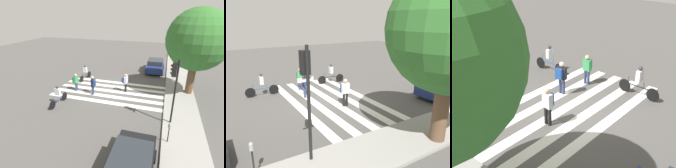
{
  "view_description": "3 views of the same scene",
  "coord_description": "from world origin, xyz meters",
  "views": [
    {
      "loc": [
        14.3,
        4.69,
        6.98
      ],
      "look_at": [
        0.9,
        0.49,
        1.13
      ],
      "focal_mm": 28.0,
      "sensor_mm": 36.0,
      "label": 1
    },
    {
      "loc": [
        6.58,
        12.1,
        5.23
      ],
      "look_at": [
        -0.92,
        -0.45,
        0.85
      ],
      "focal_mm": 35.0,
      "sensor_mm": 36.0,
      "label": 2
    },
    {
      "loc": [
        -8.22,
        9.93,
        7.23
      ],
      "look_at": [
        -0.08,
        0.05,
        1.36
      ],
      "focal_mm": 50.0,
      "sensor_mm": 36.0,
      "label": 3
    }
  ],
  "objects": [
    {
      "name": "car_parked_far_curb",
      "position": [
        -7.22,
        3.56,
        0.78
      ],
      "size": [
        4.18,
        2.08,
        1.53
      ],
      "rotation": [
        0.0,
        0.0,
        0.0
      ],
      "color": "navy",
      "rests_on": "ground_plane"
    },
    {
      "name": "pedestrian_adult_tall_backpack",
      "position": [
        -0.31,
        1.4,
        1.02
      ],
      "size": [
        0.51,
        0.45,
        1.74
      ],
      "rotation": [
        0.0,
        0.0,
        -0.17
      ],
      "color": "black",
      "rests_on": "ground_plane"
    },
    {
      "name": "pedestrian_adult_yellow_jacket",
      "position": [
        1.15,
        -1.2,
        1.03
      ],
      "size": [
        0.51,
        0.44,
        1.75
      ],
      "rotation": [
        0.0,
        0.0,
        3.28
      ],
      "color": "navy",
      "rests_on": "ground_plane"
    },
    {
      "name": "sidewalk_curb",
      "position": [
        0.0,
        6.25,
        0.07
      ],
      "size": [
        36.0,
        2.5,
        0.14
      ],
      "color": "gray",
      "rests_on": "ground_plane"
    },
    {
      "name": "ground_plane",
      "position": [
        0.0,
        0.0,
        0.0
      ],
      "size": [
        60.0,
        60.0,
        0.0
      ],
      "primitive_type": "plane",
      "color": "#4C4947"
    },
    {
      "name": "cyclist_near_curb",
      "position": [
        -2.05,
        -3.49,
        0.87
      ],
      "size": [
        2.32,
        0.42,
        1.63
      ],
      "rotation": [
        0.0,
        0.0,
        -0.09
      ],
      "color": "black",
      "rests_on": "ground_plane"
    },
    {
      "name": "crosswalk_stripes",
      "position": [
        0.0,
        0.0,
        0.0
      ],
      "size": [
        4.96,
        10.0,
        0.01
      ],
      "color": "silver",
      "rests_on": "ground_plane"
    },
    {
      "name": "cyclist_mid_street",
      "position": [
        3.68,
        -3.15,
        0.87
      ],
      "size": [
        2.29,
        0.41,
        1.63
      ],
      "rotation": [
        0.0,
        0.0,
        -0.04
      ],
      "color": "black",
      "rests_on": "ground_plane"
    },
    {
      "name": "parking_meter",
      "position": [
        5.82,
        5.33,
        1.05
      ],
      "size": [
        0.15,
        0.15,
        1.41
      ],
      "color": "black",
      "rests_on": "ground_plane"
    },
    {
      "name": "pedestrian_adult_blue_shirt",
      "position": [
        0.86,
        -3.09,
        0.99
      ],
      "size": [
        0.49,
        0.42,
        1.69
      ],
      "rotation": [
        0.0,
        0.0,
        -0.12
      ],
      "color": "navy",
      "rests_on": "ground_plane"
    },
    {
      "name": "traffic_light",
      "position": [
        3.81,
        5.35,
        3.1
      ],
      "size": [
        0.6,
        0.5,
        4.43
      ],
      "color": "black",
      "rests_on": "ground_plane"
    }
  ]
}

